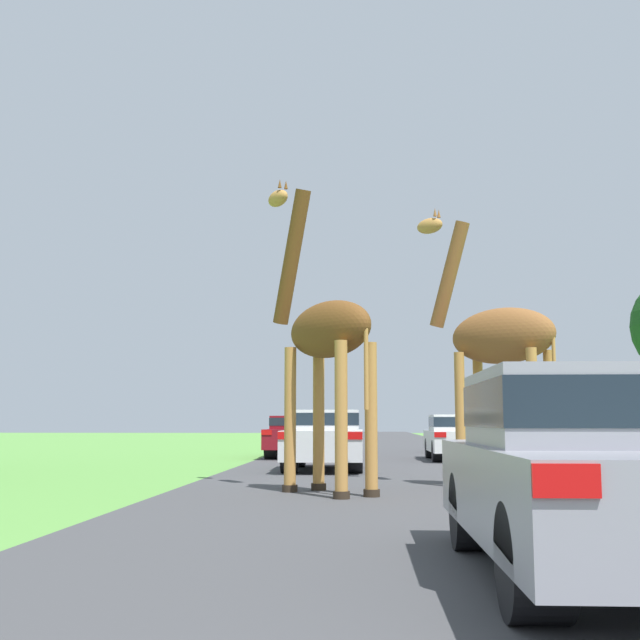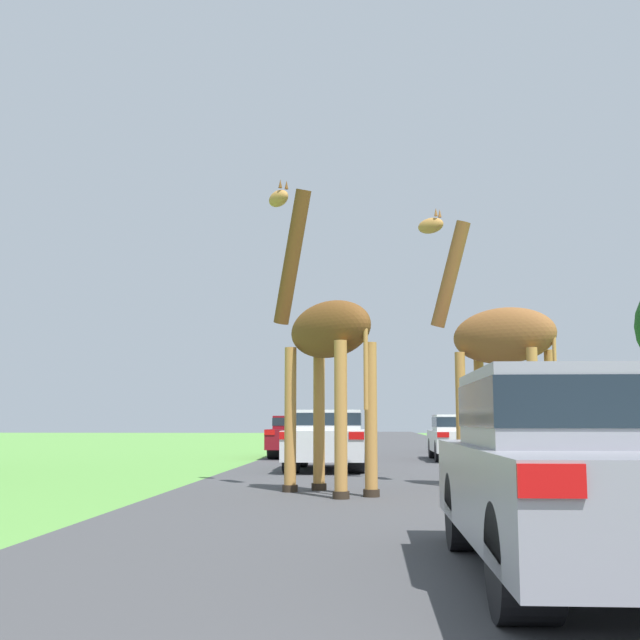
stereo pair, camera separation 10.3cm
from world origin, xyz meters
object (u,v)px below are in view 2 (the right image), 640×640
(giraffe_companion, at_px, (498,343))
(car_lead_maroon, at_px, (586,467))
(giraffe_near_road, at_px, (324,339))
(car_far_ahead, at_px, (327,438))
(car_queue_right, at_px, (470,433))
(car_verge_right, at_px, (462,436))
(car_queue_left, at_px, (300,434))

(giraffe_companion, bearing_deg, car_lead_maroon, -146.60)
(giraffe_near_road, distance_m, car_far_ahead, 6.53)
(car_queue_right, height_order, car_verge_right, car_verge_right)
(giraffe_near_road, xyz_separation_m, car_lead_maroon, (2.33, -6.91, -1.69))
(car_queue_left, bearing_deg, giraffe_companion, -69.31)
(car_queue_right, xyz_separation_m, car_queue_left, (-6.04, -4.58, 0.02))
(giraffe_companion, bearing_deg, giraffe_near_road, 150.22)
(giraffe_near_road, bearing_deg, car_verge_right, 35.24)
(car_lead_maroon, xyz_separation_m, car_verge_right, (1.16, 18.34, -0.09))
(car_lead_maroon, bearing_deg, giraffe_near_road, 108.64)
(giraffe_near_road, height_order, car_queue_right, giraffe_near_road)
(car_lead_maroon, distance_m, car_queue_left, 20.54)
(giraffe_near_road, distance_m, car_verge_right, 12.08)
(giraffe_companion, distance_m, car_lead_maroon, 8.34)
(giraffe_near_road, xyz_separation_m, giraffe_companion, (3.02, 1.22, 0.02))
(car_lead_maroon, bearing_deg, car_queue_left, 100.85)
(car_far_ahead, height_order, car_verge_right, car_far_ahead)
(giraffe_companion, distance_m, car_queue_left, 13.00)
(car_queue_right, bearing_deg, car_lead_maroon, -95.03)
(giraffe_near_road, distance_m, car_queue_right, 18.49)
(car_lead_maroon, bearing_deg, car_verge_right, 86.37)
(car_lead_maroon, relative_size, car_queue_left, 0.94)
(car_lead_maroon, xyz_separation_m, car_queue_right, (2.18, 24.76, -0.11))
(giraffe_companion, xyz_separation_m, car_far_ahead, (-3.32, 5.07, -1.77))
(giraffe_near_road, xyz_separation_m, car_far_ahead, (-0.30, 6.29, -1.75))
(car_queue_right, xyz_separation_m, car_verge_right, (-1.01, -6.42, 0.02))
(giraffe_companion, height_order, car_verge_right, giraffe_companion)
(car_queue_right, bearing_deg, giraffe_near_road, -104.18)
(car_verge_right, bearing_deg, car_lead_maroon, -93.63)
(car_queue_right, distance_m, car_far_ahead, 12.52)
(car_lead_maroon, height_order, car_verge_right, car_lead_maroon)
(giraffe_near_road, bearing_deg, car_queue_left, 58.84)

